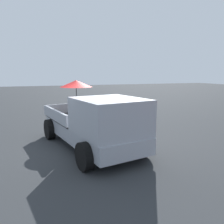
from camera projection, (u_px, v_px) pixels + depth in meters
The scene contains 2 objects.
ground_plane at pixel (90, 147), 8.22m from camera, with size 80.00×80.00×0.00m, color #2D3033.
pickup_truck_main at pixel (95, 122), 7.72m from camera, with size 5.30×2.97×2.35m.
Camera 1 is at (7.66, -1.99, 2.66)m, focal length 36.24 mm.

